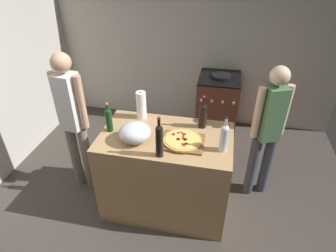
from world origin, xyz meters
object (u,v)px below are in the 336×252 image
(wine_bottle_dark, at_px, (159,139))
(wine_bottle_amber, at_px, (109,119))
(pizza, at_px, (182,140))
(mixing_bowl, at_px, (135,132))
(person_in_red, at_px, (268,128))
(paper_towel_roll, at_px, (141,105))
(person_in_stripes, at_px, (73,117))
(stove, at_px, (217,106))
(wine_bottle_clear, at_px, (203,114))
(wine_bottle_green, at_px, (224,137))

(wine_bottle_dark, relative_size, wine_bottle_amber, 1.27)
(wine_bottle_dark, height_order, wine_bottle_amber, wine_bottle_dark)
(pizza, bearing_deg, mixing_bowl, -172.75)
(pizza, distance_m, person_in_red, 0.95)
(paper_towel_roll, distance_m, person_in_red, 1.33)
(wine_bottle_amber, bearing_deg, wine_bottle_dark, -26.09)
(wine_bottle_amber, bearing_deg, paper_towel_roll, 52.71)
(pizza, height_order, person_in_stripes, person_in_stripes)
(person_in_red, bearing_deg, stove, 115.49)
(paper_towel_roll, xyz_separation_m, wine_bottle_dark, (0.33, -0.59, 0.02))
(wine_bottle_clear, distance_m, stove, 1.48)
(pizza, height_order, stove, pizza)
(wine_bottle_clear, bearing_deg, wine_bottle_dark, -120.39)
(wine_bottle_dark, bearing_deg, wine_bottle_green, 19.25)
(wine_bottle_clear, relative_size, stove, 0.36)
(wine_bottle_amber, xyz_separation_m, person_in_stripes, (-0.48, 0.15, -0.13))
(wine_bottle_amber, height_order, stove, wine_bottle_amber)
(mixing_bowl, distance_m, person_in_stripes, 0.82)
(wine_bottle_amber, relative_size, person_in_stripes, 0.19)
(wine_bottle_clear, xyz_separation_m, person_in_red, (0.66, 0.18, -0.19))
(mixing_bowl, height_order, wine_bottle_dark, wine_bottle_dark)
(mixing_bowl, xyz_separation_m, stove, (0.70, 1.71, -0.56))
(mixing_bowl, distance_m, wine_bottle_green, 0.81)
(person_in_stripes, bearing_deg, stove, 44.54)
(paper_towel_roll, height_order, wine_bottle_amber, wine_bottle_amber)
(paper_towel_roll, bearing_deg, wine_bottle_clear, -4.71)
(mixing_bowl, relative_size, stove, 0.31)
(pizza, bearing_deg, person_in_stripes, 170.64)
(wine_bottle_green, height_order, person_in_red, person_in_red)
(wine_bottle_amber, relative_size, stove, 0.32)
(mixing_bowl, bearing_deg, paper_towel_roll, 97.82)
(wine_bottle_dark, bearing_deg, pizza, 53.98)
(wine_bottle_dark, distance_m, wine_bottle_clear, 0.62)
(paper_towel_roll, height_order, wine_bottle_clear, wine_bottle_clear)
(wine_bottle_clear, bearing_deg, wine_bottle_green, -57.67)
(mixing_bowl, relative_size, wine_bottle_amber, 0.97)
(mixing_bowl, bearing_deg, wine_bottle_green, 1.25)
(mixing_bowl, distance_m, stove, 1.93)
(person_in_stripes, height_order, person_in_red, person_in_stripes)
(wine_bottle_dark, height_order, person_in_red, person_in_red)
(pizza, relative_size, mixing_bowl, 1.20)
(wine_bottle_green, xyz_separation_m, person_in_red, (0.44, 0.53, -0.19))
(wine_bottle_dark, bearing_deg, person_in_red, 36.21)
(stove, distance_m, person_in_red, 1.35)
(mixing_bowl, bearing_deg, pizza, 7.25)
(wine_bottle_dark, distance_m, stove, 2.03)
(wine_bottle_green, height_order, wine_bottle_clear, wine_bottle_green)
(mixing_bowl, distance_m, paper_towel_roll, 0.43)
(wine_bottle_amber, bearing_deg, mixing_bowl, -20.37)
(paper_towel_roll, xyz_separation_m, wine_bottle_clear, (0.65, -0.05, -0.00))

